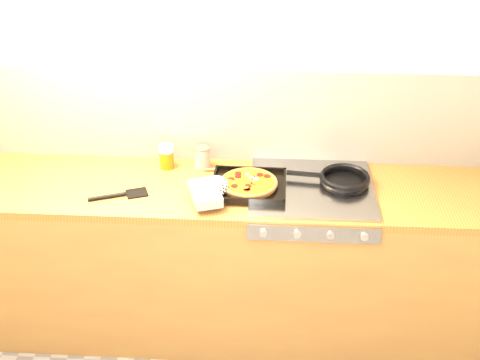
# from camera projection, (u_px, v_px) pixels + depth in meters

# --- Properties ---
(room_shell) EXTENTS (3.20, 3.20, 3.20)m
(room_shell) POSITION_uv_depth(u_px,v_px,m) (224.00, 116.00, 3.09)
(room_shell) COLOR white
(room_shell) RESTS_ON ground
(counter_run) EXTENTS (3.20, 0.62, 0.90)m
(counter_run) POSITION_uv_depth(u_px,v_px,m) (222.00, 259.00, 3.19)
(counter_run) COLOR brown
(counter_run) RESTS_ON ground
(stovetop) EXTENTS (0.60, 0.56, 0.02)m
(stovetop) POSITION_uv_depth(u_px,v_px,m) (312.00, 188.00, 2.94)
(stovetop) COLOR #9A9A9F
(stovetop) RESTS_ON counter_run
(pizza_on_tray) EXTENTS (0.47, 0.41, 0.06)m
(pizza_on_tray) POSITION_uv_depth(u_px,v_px,m) (237.00, 186.00, 2.89)
(pizza_on_tray) COLOR black
(pizza_on_tray) RESTS_ON stovetop
(frying_pan) EXTENTS (0.42, 0.27, 0.04)m
(frying_pan) POSITION_uv_depth(u_px,v_px,m) (344.00, 179.00, 2.95)
(frying_pan) COLOR black
(frying_pan) RESTS_ON stovetop
(tomato_can) EXTENTS (0.09, 0.09, 0.12)m
(tomato_can) POSITION_uv_depth(u_px,v_px,m) (202.00, 158.00, 3.09)
(tomato_can) COLOR maroon
(tomato_can) RESTS_ON counter_run
(juice_glass) EXTENTS (0.08, 0.08, 0.13)m
(juice_glass) POSITION_uv_depth(u_px,v_px,m) (167.00, 156.00, 3.09)
(juice_glass) COLOR #CD560C
(juice_glass) RESTS_ON counter_run
(wooden_spoon) EXTENTS (0.30, 0.05, 0.02)m
(wooden_spoon) POSITION_uv_depth(u_px,v_px,m) (233.00, 169.00, 3.09)
(wooden_spoon) COLOR #9A6A41
(wooden_spoon) RESTS_ON counter_run
(black_spatula) EXTENTS (0.28, 0.15, 0.02)m
(black_spatula) POSITION_uv_depth(u_px,v_px,m) (120.00, 195.00, 2.88)
(black_spatula) COLOR black
(black_spatula) RESTS_ON counter_run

